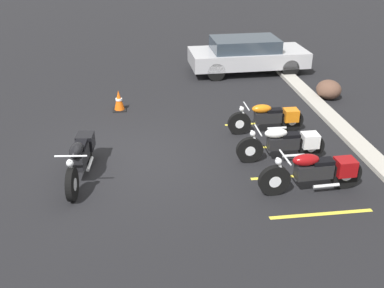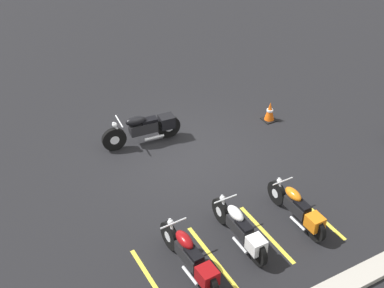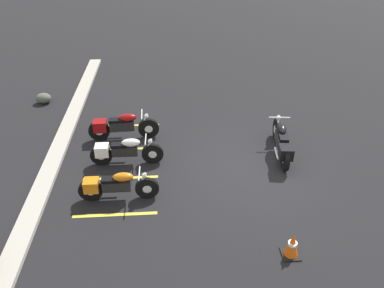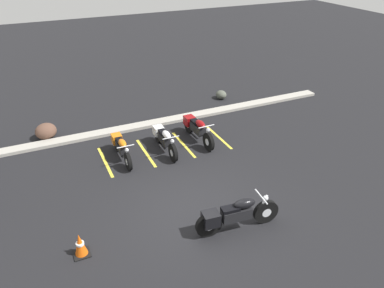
# 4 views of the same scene
# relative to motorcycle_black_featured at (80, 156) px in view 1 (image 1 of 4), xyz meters

# --- Properties ---
(ground) EXTENTS (60.00, 60.00, 0.00)m
(ground) POSITION_rel_motorcycle_black_featured_xyz_m (-0.61, 1.08, -0.49)
(ground) COLOR black
(motorcycle_black_featured) EXTENTS (2.34, 0.68, 0.92)m
(motorcycle_black_featured) POSITION_rel_motorcycle_black_featured_xyz_m (0.00, 0.00, 0.00)
(motorcycle_black_featured) COLOR black
(motorcycle_black_featured) RESTS_ON ground
(parked_bike_0) EXTENTS (0.58, 2.07, 0.81)m
(parked_bike_0) POSITION_rel_motorcycle_black_featured_xyz_m (-1.69, 4.82, -0.06)
(parked_bike_0) COLOR black
(parked_bike_0) RESTS_ON ground
(parked_bike_1) EXTENTS (0.60, 2.14, 0.84)m
(parked_bike_1) POSITION_rel_motorcycle_black_featured_xyz_m (-0.13, 4.74, -0.04)
(parked_bike_1) COLOR black
(parked_bike_1) RESTS_ON ground
(parked_bike_2) EXTENTS (0.64, 2.27, 0.89)m
(parked_bike_2) POSITION_rel_motorcycle_black_featured_xyz_m (1.28, 4.95, -0.02)
(parked_bike_2) COLOR black
(parked_bike_2) RESTS_ON ground
(car_silver) EXTENTS (1.91, 4.34, 1.29)m
(car_silver) POSITION_rel_motorcycle_black_featured_xyz_m (-7.02, 5.48, 0.19)
(car_silver) COLOR black
(car_silver) RESTS_ON ground
(concrete_curb) EXTENTS (18.00, 0.50, 0.12)m
(concrete_curb) POSITION_rel_motorcycle_black_featured_xyz_m (-0.61, 6.84, -0.43)
(concrete_curb) COLOR #A8A399
(concrete_curb) RESTS_ON ground
(landscape_rock_0) EXTENTS (1.07, 1.04, 0.61)m
(landscape_rock_0) POSITION_rel_motorcycle_black_featured_xyz_m (-3.93, 7.42, -0.18)
(landscape_rock_0) COLOR brown
(landscape_rock_0) RESTS_ON ground
(traffic_cone) EXTENTS (0.40, 0.40, 0.63)m
(traffic_cone) POSITION_rel_motorcycle_black_featured_xyz_m (-3.82, 0.78, -0.19)
(traffic_cone) COLOR black
(traffic_cone) RESTS_ON ground
(stall_line_0) EXTENTS (0.10, 2.10, 0.00)m
(stall_line_0) POSITION_rel_motorcycle_black_featured_xyz_m (-2.30, 4.78, -0.49)
(stall_line_0) COLOR gold
(stall_line_0) RESTS_ON ground
(stall_line_1) EXTENTS (0.10, 2.10, 0.00)m
(stall_line_1) POSITION_rel_motorcycle_black_featured_xyz_m (-0.83, 4.78, -0.49)
(stall_line_1) COLOR gold
(stall_line_1) RESTS_ON ground
(stall_line_2) EXTENTS (0.10, 2.10, 0.00)m
(stall_line_2) POSITION_rel_motorcycle_black_featured_xyz_m (0.64, 4.78, -0.49)
(stall_line_2) COLOR gold
(stall_line_2) RESTS_ON ground
(stall_line_3) EXTENTS (0.10, 2.10, 0.00)m
(stall_line_3) POSITION_rel_motorcycle_black_featured_xyz_m (2.12, 4.78, -0.49)
(stall_line_3) COLOR gold
(stall_line_3) RESTS_ON ground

